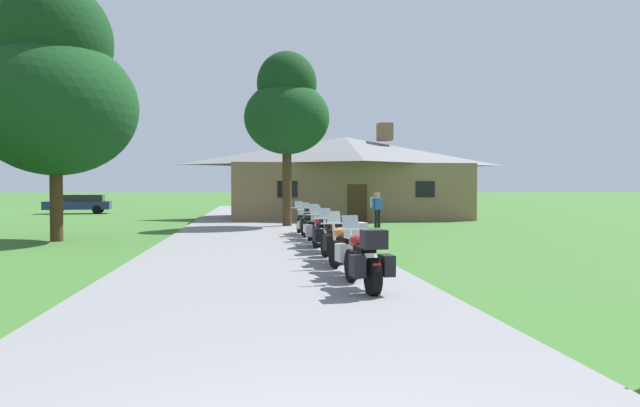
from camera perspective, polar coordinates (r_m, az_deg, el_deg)
ground_plane at (r=23.21m, az=-6.37°, el=-3.16°), size 500.00×500.00×0.00m
asphalt_driveway at (r=21.22m, az=-6.32°, el=-3.52°), size 6.40×80.00×0.06m
motorcycle_red_nearest_to_camera at (r=10.49m, az=4.40°, el=-5.48°), size 0.83×2.08×1.30m
motorcycle_orange_second_in_row at (r=12.51m, az=2.71°, el=-4.34°), size 0.92×2.08×1.30m
motorcycle_black_third_in_row at (r=14.62m, az=1.43°, el=-3.50°), size 0.87×2.08×1.30m
motorcycle_red_fourth_in_row at (r=16.95m, az=0.30°, el=-2.81°), size 0.85×2.08×1.30m
motorcycle_red_fifth_in_row at (r=18.69m, az=-0.35°, el=-2.41°), size 0.75×2.08×1.30m
motorcycle_green_sixth_in_row at (r=20.93m, az=-1.15°, el=-1.96°), size 0.66×2.08×1.30m
motorcycle_black_farthest_in_row at (r=23.09m, az=-1.80°, el=-1.64°), size 0.66×2.08×1.30m
stone_lodge at (r=36.88m, az=2.50°, el=2.63°), size 14.81×8.57×5.99m
bystander_white_shirt_near_lodge at (r=31.68m, az=5.39°, el=-0.23°), size 0.54×0.30×1.67m
bystander_blue_shirt_beside_signpost at (r=28.03m, az=5.59°, el=-0.42°), size 0.52×0.33×1.69m
tree_by_lodge_front at (r=28.73m, az=-3.24°, el=9.22°), size 4.12×4.12×8.48m
tree_left_near at (r=23.02m, az=-24.34°, el=10.22°), size 5.69×5.69×9.16m
parked_navy_suv_far_left at (r=46.76m, az=-22.39°, el=0.03°), size 4.78×2.36×1.40m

